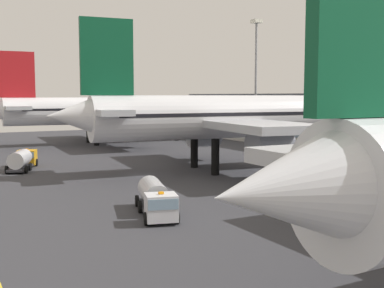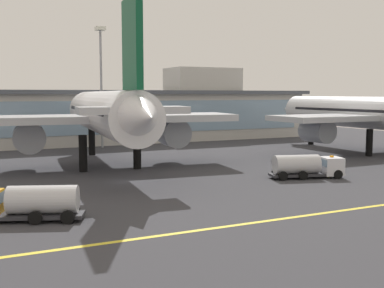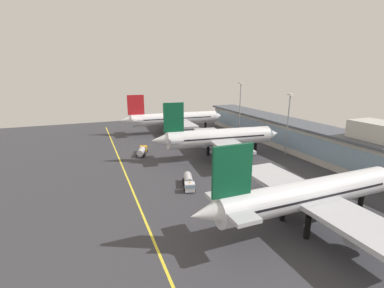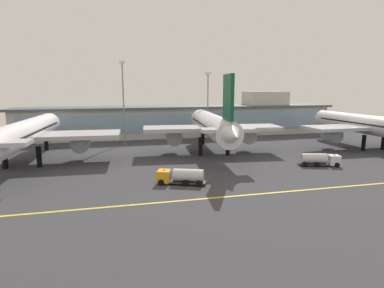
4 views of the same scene
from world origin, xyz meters
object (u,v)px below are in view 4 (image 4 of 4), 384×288
object	(u,v)px
airliner_near_right	(212,126)
apron_light_mast_centre	(123,91)
fuel_tanker_truck	(180,176)
apron_light_mast_west	(208,96)
airliner_far_right	(367,125)
baggage_tug_near	(321,159)
airliner_near_left	(25,134)

from	to	relation	value
airliner_near_right	apron_light_mast_centre	size ratio (longest dim) A/B	1.87
fuel_tanker_truck	apron_light_mast_west	world-z (taller)	apron_light_mast_west
airliner_far_right	baggage_tug_near	size ratio (longest dim) A/B	5.35
airliner_near_right	airliner_far_right	xyz separation A→B (m)	(46.19, -3.98, -0.61)
airliner_far_right	apron_light_mast_west	distance (m)	50.00
airliner_near_left	airliner_far_right	size ratio (longest dim) A/B	1.08
airliner_far_right	apron_light_mast_centre	world-z (taller)	apron_light_mast_centre
airliner_near_left	baggage_tug_near	xyz separation A→B (m)	(65.60, -17.31, -5.69)
baggage_tug_near	apron_light_mast_centre	bearing A→B (deg)	151.63
fuel_tanker_truck	apron_light_mast_west	distance (m)	55.63
airliner_near_left	apron_light_mast_west	bearing A→B (deg)	-59.57
airliner_near_left	apron_light_mast_west	world-z (taller)	apron_light_mast_west
fuel_tanker_truck	apron_light_mast_centre	world-z (taller)	apron_light_mast_centre
baggage_tug_near	apron_light_mast_west	world-z (taller)	apron_light_mast_west
baggage_tug_near	apron_light_mast_west	bearing A→B (deg)	123.22
airliner_far_right	baggage_tug_near	xyz separation A→B (m)	(-26.24, -15.39, -5.41)
airliner_near_left	airliner_near_right	distance (m)	45.70
baggage_tug_near	apron_light_mast_centre	size ratio (longest dim) A/B	0.36
airliner_far_right	fuel_tanker_truck	world-z (taller)	airliner_far_right
airliner_near_right	baggage_tug_near	size ratio (longest dim) A/B	5.18
airliner_near_left	apron_light_mast_west	xyz separation A→B (m)	(51.75, 26.82, 7.87)
airliner_far_right	fuel_tanker_truck	distance (m)	64.24
apron_light_mast_west	fuel_tanker_truck	bearing A→B (deg)	-112.09
airliner_near_left	fuel_tanker_truck	bearing A→B (deg)	-123.34
airliner_near_left	fuel_tanker_truck	xyz separation A→B (m)	(31.46, -23.17, -5.69)
airliner_near_right	fuel_tanker_truck	bearing A→B (deg)	156.57
fuel_tanker_truck	baggage_tug_near	bearing A→B (deg)	-148.57
fuel_tanker_truck	apron_light_mast_centre	distance (m)	50.28
baggage_tug_near	apron_light_mast_west	xyz separation A→B (m)	(-13.85, 44.14, 13.56)
baggage_tug_near	apron_light_mast_west	size ratio (longest dim) A/B	0.41
airliner_near_left	fuel_tanker_truck	distance (m)	39.48
airliner_far_right	fuel_tanker_truck	xyz separation A→B (m)	(-60.39, -21.24, -5.41)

